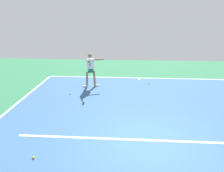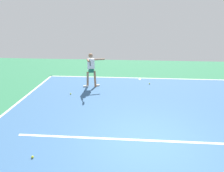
{
  "view_description": "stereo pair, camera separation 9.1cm",
  "coord_description": "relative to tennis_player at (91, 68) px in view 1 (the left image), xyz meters",
  "views": [
    {
      "loc": [
        0.69,
        5.64,
        3.65
      ],
      "look_at": [
        1.27,
        -2.52,
        0.9
      ],
      "focal_mm": 35.3,
      "sensor_mm": 36.0,
      "label": 1
    },
    {
      "loc": [
        0.6,
        5.63,
        3.65
      ],
      "look_at": [
        1.27,
        -2.52,
        0.9
      ],
      "focal_mm": 35.3,
      "sensor_mm": 36.0,
      "label": 2
    }
  ],
  "objects": [
    {
      "name": "tennis_ball_by_baseline",
      "position": [
        0.79,
        1.21,
        -0.96
      ],
      "size": [
        0.07,
        0.07,
        0.07
      ],
      "primitive_type": "sphere",
      "color": "#CCE033",
      "rests_on": "ground_plane"
    },
    {
      "name": "tennis_ball_near_player",
      "position": [
        -3.0,
        -0.65,
        -0.96
      ],
      "size": [
        0.07,
        0.07,
        0.07
      ],
      "primitive_type": "sphere",
      "color": "#CCE033",
      "rests_on": "ground_plane"
    },
    {
      "name": "tennis_player",
      "position": [
        0.0,
        0.0,
        0.0
      ],
      "size": [
        1.09,
        1.3,
        1.74
      ],
      "rotation": [
        0.0,
        0.0,
        0.33
      ],
      "color": "#9E7051",
      "rests_on": "ground_plane"
    },
    {
      "name": "court_line_centre_mark",
      "position": [
        -2.52,
        -1.57,
        -0.99
      ],
      "size": [
        0.1,
        0.3,
        0.01
      ],
      "primitive_type": "cube",
      "color": "white",
      "rests_on": "ground_plane"
    },
    {
      "name": "court_line_baseline_near",
      "position": [
        -2.52,
        -1.77,
        -0.99
      ],
      "size": [
        10.68,
        0.1,
        0.01
      ],
      "primitive_type": "cube",
      "color": "white",
      "rests_on": "ground_plane"
    },
    {
      "name": "court_line_service",
      "position": [
        -2.52,
        4.84,
        -0.99
      ],
      "size": [
        8.01,
        0.1,
        0.01
      ],
      "primitive_type": "cube",
      "color": "white",
      "rests_on": "ground_plane"
    },
    {
      "name": "court_surface",
      "position": [
        -2.52,
        5.01,
        -0.99
      ],
      "size": [
        10.68,
        13.66,
        0.0
      ],
      "primitive_type": "cube",
      "color": "#38608E",
      "rests_on": "ground_plane"
    },
    {
      "name": "ground_plane",
      "position": [
        -2.52,
        5.01,
        -0.99
      ],
      "size": [
        23.63,
        23.63,
        0.0
      ],
      "primitive_type": "plane",
      "color": "#2D754C"
    },
    {
      "name": "tennis_ball_by_sideline",
      "position": [
        0.57,
        5.93,
        -0.96
      ],
      "size": [
        0.07,
        0.07,
        0.07
      ],
      "primitive_type": "sphere",
      "color": "yellow",
      "rests_on": "ground_plane"
    }
  ]
}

